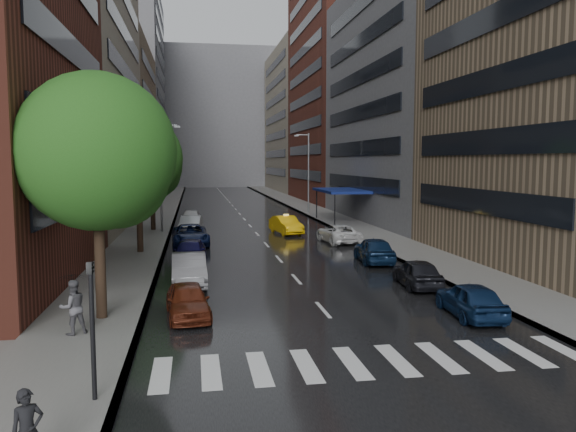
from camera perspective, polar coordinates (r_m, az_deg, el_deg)
name	(u,v)px	position (r m, az deg, el deg)	size (l,w,h in m)	color
ground	(350,341)	(19.42, 6.32, -12.51)	(220.00, 220.00, 0.00)	gray
road	(237,211)	(68.20, -5.21, 0.54)	(14.00, 140.00, 0.01)	black
sidewalk_left	(161,211)	(68.12, -12.78, 0.47)	(4.00, 140.00, 0.15)	gray
sidewalk_right	(310,209)	(69.45, 2.22, 0.71)	(4.00, 140.00, 0.15)	gray
crosswalk	(375,361)	(17.67, 8.79, -14.37)	(13.15, 2.80, 0.01)	silver
buildings_left	(115,84)	(77.81, -17.20, 12.74)	(8.00, 108.00, 38.00)	maroon
buildings_right	(344,94)	(77.63, 5.67, 12.26)	(8.05, 109.10, 36.00)	#937A5B
building_far	(215,119)	(136.20, -7.47, 9.78)	(40.00, 14.00, 32.00)	slate
tree_near	(96,152)	(21.84, -18.88, 6.16)	(5.82, 5.82, 9.28)	#382619
tree_mid	(138,159)	(37.35, -14.99, 5.66)	(5.66, 5.66, 9.03)	#382619
tree_far	(152,166)	(49.23, -13.66, 4.92)	(5.10, 5.10, 8.13)	#382619
taxi	(286,225)	(46.35, -0.20, -0.92)	(1.58, 4.54, 1.50)	#E5AA0C
parked_cars_left	(190,239)	(38.54, -9.90, -2.33)	(2.80, 35.30, 1.56)	#5D2312
parked_cars_right	(379,253)	(32.92, 9.21, -3.75)	(2.66, 24.70, 1.54)	#0E2041
ped_black_umbrella	(73,299)	(20.53, -21.04, -7.86)	(1.14, 1.06, 2.09)	#555459
traffic_light	(92,317)	(14.71, -19.28, -9.69)	(0.18, 0.15, 3.45)	black
street_lamp_left	(162,175)	(47.83, -12.71, 4.12)	(1.74, 0.22, 9.00)	gray
street_lamp_right	(308,171)	(64.05, 2.02, 4.61)	(1.74, 0.22, 9.00)	gray
awning	(341,191)	(54.66, 5.41, 2.57)	(4.00, 8.00, 3.12)	navy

